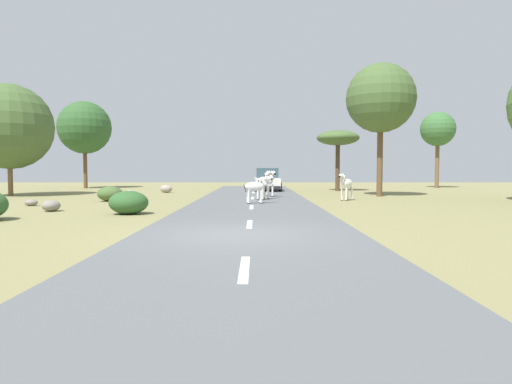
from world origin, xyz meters
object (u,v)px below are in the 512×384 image
(zebra_1, at_px, (255,187))
(rock_3, at_px, (50,206))
(bush_0, at_px, (128,203))
(car_0, at_px, (266,180))
(rock_0, at_px, (30,203))
(zebra_3, at_px, (345,184))
(tree_3, at_px, (337,139))
(zebra_0, at_px, (268,181))
(bush_2, at_px, (109,194))
(tree_0, at_px, (380,99))
(tree_5, at_px, (437,130))
(rock_2, at_px, (165,189))
(tree_6, at_px, (8,127))
(zebra_2, at_px, (263,182))
(rock_1, at_px, (129,192))
(tree_4, at_px, (84,128))
(rock_4, at_px, (113,193))

(zebra_1, distance_m, rock_3, 9.05)
(zebra_1, bearing_deg, bush_0, -61.16)
(car_0, xyz_separation_m, rock_0, (-11.39, -13.61, -0.69))
(bush_0, bearing_deg, zebra_3, 36.56)
(zebra_1, distance_m, tree_3, 15.08)
(zebra_0, height_order, bush_0, zebra_0)
(bush_2, relative_size, rock_0, 2.30)
(car_0, bearing_deg, rock_0, 48.14)
(tree_0, distance_m, tree_5, 15.04)
(rock_0, bearing_deg, tree_3, 39.59)
(tree_3, bearing_deg, rock_2, -168.93)
(tree_6, xyz_separation_m, rock_2, (9.18, 3.84, -4.13))
(zebra_2, xyz_separation_m, rock_1, (-8.97, 5.59, -0.86))
(tree_4, height_order, tree_6, tree_4)
(tree_6, bearing_deg, rock_1, 11.77)
(tree_6, height_order, rock_2, tree_6)
(zebra_2, xyz_separation_m, tree_6, (-16.16, 4.09, 3.40))
(rock_0, bearing_deg, tree_5, 35.74)
(zebra_2, relative_size, rock_3, 2.14)
(tree_4, relative_size, rock_3, 10.17)
(zebra_2, bearing_deg, rock_1, 174.55)
(bush_0, bearing_deg, tree_4, 114.62)
(zebra_0, height_order, rock_4, zebra_0)
(zebra_0, bearing_deg, bush_0, 37.43)
(tree_4, height_order, bush_2, tree_4)
(zebra_3, xyz_separation_m, rock_3, (-13.29, -6.13, -0.68))
(tree_4, bearing_deg, tree_5, 1.35)
(bush_2, bearing_deg, tree_3, 38.08)
(zebra_3, bearing_deg, bush_0, 73.72)
(tree_4, distance_m, bush_0, 25.18)
(tree_0, xyz_separation_m, bush_2, (-15.54, -4.19, -5.70))
(bush_0, bearing_deg, car_0, 71.83)
(zebra_0, height_order, rock_1, zebra_0)
(rock_3, bearing_deg, tree_6, 125.54)
(tree_5, height_order, rock_0, tree_5)
(zebra_3, relative_size, tree_5, 0.22)
(tree_0, xyz_separation_m, tree_6, (-23.48, 0.55, -1.69))
(zebra_2, bearing_deg, rock_2, 157.80)
(tree_4, relative_size, bush_0, 5.14)
(car_0, height_order, tree_0, tree_0)
(tree_5, height_order, bush_0, tree_5)
(bush_2, distance_m, rock_1, 6.28)
(tree_0, distance_m, tree_3, 7.34)
(tree_4, relative_size, rock_2, 8.78)
(zebra_1, relative_size, rock_2, 1.63)
(tree_5, relative_size, bush_2, 5.09)
(zebra_3, bearing_deg, zebra_1, 66.09)
(tree_5, height_order, bush_2, tree_5)
(zebra_2, relative_size, rock_4, 1.99)
(rock_0, bearing_deg, tree_0, 21.15)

